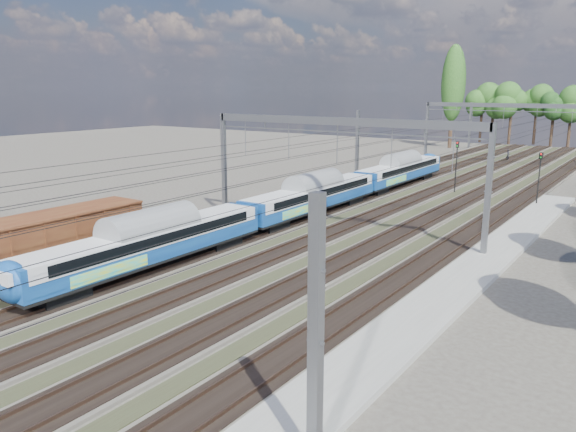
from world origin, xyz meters
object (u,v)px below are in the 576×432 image
Objects in this scene: freight_boxcar at (34,244)px; signal_near at (456,160)px; signal_far at (539,173)px; worker at (508,155)px; emu_train at (311,192)px.

freight_boxcar is 2.55× the size of signal_near.
signal_far is at bearing 63.45° from freight_boxcar.
signal_near is (2.12, -31.00, 2.59)m from worker.
worker is 0.36× the size of signal_far.
signal_far is at bearing 46.92° from emu_train.
signal_far is at bearing -160.71° from worker.
freight_boxcar is 44.36m from signal_far.
emu_train reaches higher than freight_boxcar.
freight_boxcar is 73.86m from worker.
signal_far is at bearing -38.02° from signal_near.
signal_near reaches higher than worker.
signal_near reaches higher than freight_boxcar.
signal_near reaches higher than emu_train.
signal_near is 9.31m from signal_far.
freight_boxcar is (-4.50, -23.29, -0.05)m from emu_train.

